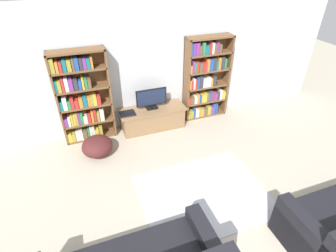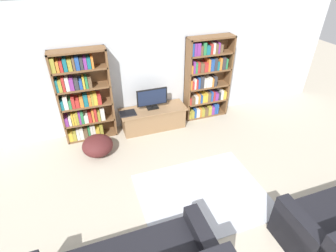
{
  "view_description": "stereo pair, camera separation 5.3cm",
  "coord_description": "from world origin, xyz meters",
  "px_view_note": "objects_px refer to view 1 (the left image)",
  "views": [
    {
      "loc": [
        -1.29,
        -0.7,
        3.22
      ],
      "look_at": [
        0.01,
        2.86,
        0.7
      ],
      "focal_mm": 28.0,
      "sensor_mm": 36.0,
      "label": 1
    },
    {
      "loc": [
        -1.24,
        -0.72,
        3.22
      ],
      "look_at": [
        0.01,
        2.86,
        0.7
      ],
      "focal_mm": 28.0,
      "sensor_mm": 36.0,
      "label": 2
    }
  ],
  "objects_px": {
    "laptop": "(127,114)",
    "tv_stand": "(153,118)",
    "bookshelf_right": "(205,79)",
    "beanbag_ottoman": "(97,146)",
    "bookshelf_left": "(82,99)",
    "television": "(151,98)"
  },
  "relations": [
    {
      "from": "bookshelf_right",
      "to": "tv_stand",
      "type": "relative_size",
      "value": 1.3
    },
    {
      "from": "bookshelf_left",
      "to": "beanbag_ottoman",
      "type": "height_order",
      "value": "bookshelf_left"
    },
    {
      "from": "bookshelf_left",
      "to": "bookshelf_right",
      "type": "relative_size",
      "value": 1.0
    },
    {
      "from": "television",
      "to": "bookshelf_right",
      "type": "bearing_deg",
      "value": 4.69
    },
    {
      "from": "tv_stand",
      "to": "television",
      "type": "xyz_separation_m",
      "value": [
        -0.0,
        0.03,
        0.46
      ]
    },
    {
      "from": "bookshelf_right",
      "to": "beanbag_ottoman",
      "type": "xyz_separation_m",
      "value": [
        -2.51,
        -0.65,
        -0.71
      ]
    },
    {
      "from": "bookshelf_left",
      "to": "bookshelf_right",
      "type": "distance_m",
      "value": 2.62
    },
    {
      "from": "laptop",
      "to": "tv_stand",
      "type": "bearing_deg",
      "value": 2.98
    },
    {
      "from": "tv_stand",
      "to": "laptop",
      "type": "distance_m",
      "value": 0.6
    },
    {
      "from": "tv_stand",
      "to": "beanbag_ottoman",
      "type": "distance_m",
      "value": 1.35
    },
    {
      "from": "tv_stand",
      "to": "laptop",
      "type": "xyz_separation_m",
      "value": [
        -0.55,
        -0.03,
        0.24
      ]
    },
    {
      "from": "bookshelf_left",
      "to": "tv_stand",
      "type": "height_order",
      "value": "bookshelf_left"
    },
    {
      "from": "bookshelf_right",
      "to": "tv_stand",
      "type": "xyz_separation_m",
      "value": [
        -1.26,
        -0.13,
        -0.66
      ]
    },
    {
      "from": "television",
      "to": "beanbag_ottoman",
      "type": "height_order",
      "value": "television"
    },
    {
      "from": "bookshelf_right",
      "to": "laptop",
      "type": "xyz_separation_m",
      "value": [
        -1.81,
        -0.16,
        -0.41
      ]
    },
    {
      "from": "television",
      "to": "laptop",
      "type": "distance_m",
      "value": 0.59
    },
    {
      "from": "tv_stand",
      "to": "television",
      "type": "distance_m",
      "value": 0.46
    },
    {
      "from": "laptop",
      "to": "beanbag_ottoman",
      "type": "relative_size",
      "value": 0.58
    },
    {
      "from": "bookshelf_left",
      "to": "laptop",
      "type": "distance_m",
      "value": 0.92
    },
    {
      "from": "laptop",
      "to": "beanbag_ottoman",
      "type": "xyz_separation_m",
      "value": [
        -0.7,
        -0.49,
        -0.3
      ]
    },
    {
      "from": "bookshelf_right",
      "to": "tv_stand",
      "type": "distance_m",
      "value": 1.43
    },
    {
      "from": "beanbag_ottoman",
      "to": "bookshelf_right",
      "type": "bearing_deg",
      "value": 14.45
    }
  ]
}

